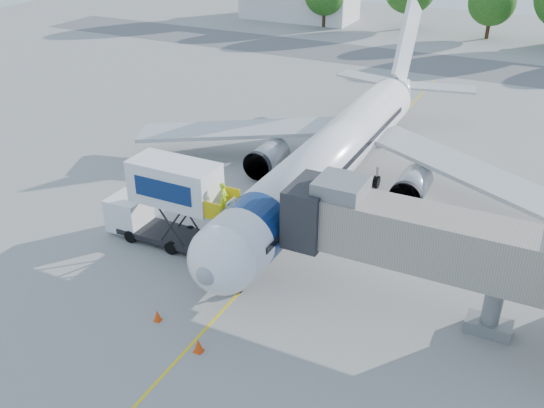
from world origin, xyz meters
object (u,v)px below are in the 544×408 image
at_px(catering_hiloader, 168,203).
at_px(ground_tug, 166,344).
at_px(jet_bridge, 406,235).
at_px(aircraft, 335,153).

height_order(catering_hiloader, ground_tug, catering_hiloader).
xyz_separation_m(jet_bridge, ground_tug, (-8.50, -8.51, -3.55)).
bearing_deg(jet_bridge, aircraft, 125.70).
xyz_separation_m(aircraft, jet_bridge, (7.99, -11.12, 1.39)).
distance_m(aircraft, ground_tug, 19.75).
height_order(aircraft, catering_hiloader, aircraft).
relative_size(aircraft, ground_tug, 9.29).
bearing_deg(aircraft, catering_hiloader, -119.38).
xyz_separation_m(aircraft, ground_tug, (-0.50, -19.63, -2.15)).
bearing_deg(jet_bridge, catering_hiloader, -179.99).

